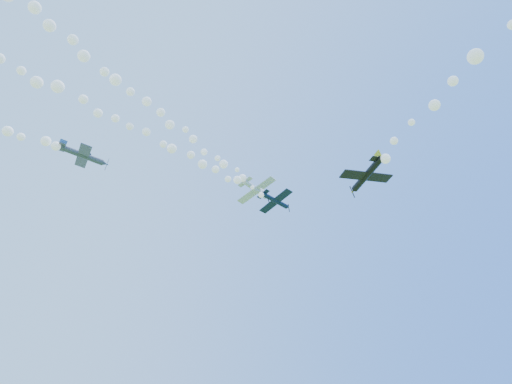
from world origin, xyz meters
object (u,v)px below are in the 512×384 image
plane_white (256,190)px  plane_black (366,175)px  plane_grey (83,155)px  plane_navy (275,201)px

plane_white → plane_black: bearing=-116.9°
plane_grey → plane_white: bearing=10.1°
plane_white → plane_grey: bearing=166.4°
plane_white → plane_navy: 5.94m
plane_navy → plane_white: bearing=105.8°
plane_navy → plane_black: 28.77m
plane_white → plane_grey: plane_white is taller
plane_white → plane_black: (-2.12, -28.77, -17.88)m
plane_grey → plane_black: 38.20m
plane_navy → plane_grey: plane_navy is taller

